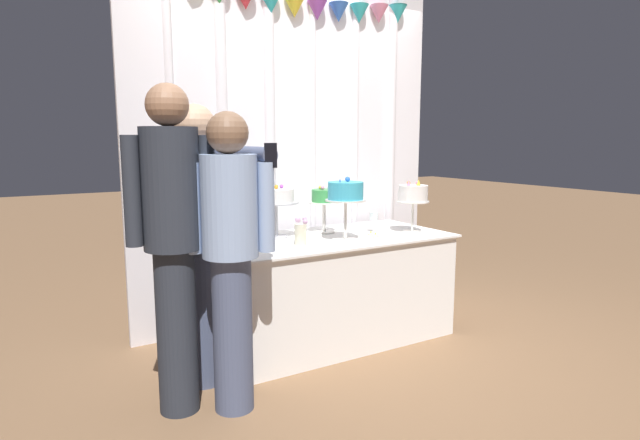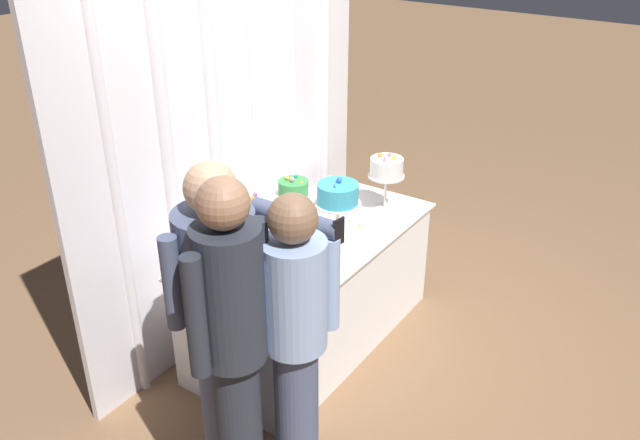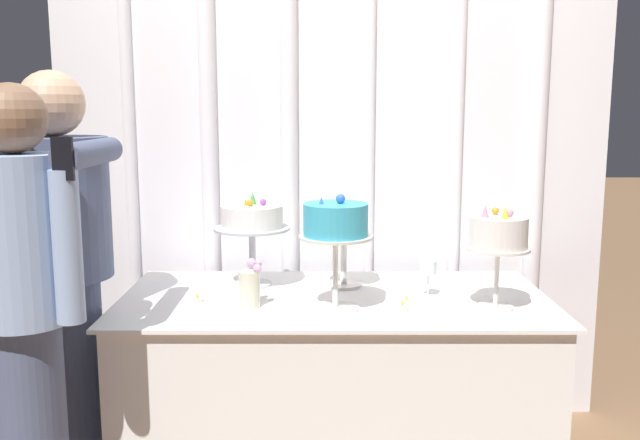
# 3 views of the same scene
# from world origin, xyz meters

# --- Properties ---
(ground_plane) EXTENTS (24.00, 24.00, 0.00)m
(ground_plane) POSITION_xyz_m (0.00, 0.00, 0.00)
(ground_plane) COLOR #846042
(draped_curtain) EXTENTS (2.55, 0.16, 2.73)m
(draped_curtain) POSITION_xyz_m (0.01, 0.66, 1.46)
(draped_curtain) COLOR white
(draped_curtain) RESTS_ON ground_plane
(cake_table) EXTENTS (1.69, 0.84, 0.74)m
(cake_table) POSITION_xyz_m (0.00, 0.10, 0.37)
(cake_table) COLOR white
(cake_table) RESTS_ON ground_plane
(cake_display_leftmost) EXTENTS (0.32, 0.32, 0.39)m
(cake_display_leftmost) POSITION_xyz_m (-0.34, 0.27, 1.02)
(cake_display_leftmost) COLOR #B2B2B7
(cake_display_leftmost) RESTS_ON cake_table
(cake_display_midleft) EXTENTS (0.27, 0.27, 0.43)m
(cake_display_midleft) POSITION_xyz_m (-0.00, -0.08, 1.06)
(cake_display_midleft) COLOR silver
(cake_display_midleft) RESTS_ON cake_table
(cake_display_midright) EXTENTS (0.23, 0.23, 0.34)m
(cake_display_midright) POSITION_xyz_m (0.04, 0.26, 0.98)
(cake_display_midright) COLOR silver
(cake_display_midright) RESTS_ON cake_table
(cake_display_rightmost) EXTENTS (0.23, 0.23, 0.39)m
(cake_display_rightmost) POSITION_xyz_m (0.60, -0.07, 1.02)
(cake_display_rightmost) COLOR silver
(cake_display_rightmost) RESTS_ON cake_table
(wine_glass) EXTENTS (0.06, 0.06, 0.15)m
(wine_glass) POSITION_xyz_m (0.37, 0.10, 0.85)
(wine_glass) COLOR silver
(wine_glass) RESTS_ON cake_table
(flower_vase) EXTENTS (0.09, 0.10, 0.18)m
(flower_vase) POSITION_xyz_m (-0.32, -0.04, 0.82)
(flower_vase) COLOR beige
(flower_vase) RESTS_ON cake_table
(tealight_far_left) EXTENTS (0.05, 0.05, 0.03)m
(tealight_far_left) POSITION_xyz_m (-0.53, 0.02, 0.75)
(tealight_far_left) COLOR beige
(tealight_far_left) RESTS_ON cake_table
(tealight_near_left) EXTENTS (0.05, 0.05, 0.04)m
(tealight_near_left) POSITION_xyz_m (0.25, -0.09, 0.75)
(tealight_near_left) COLOR beige
(tealight_near_left) RESTS_ON cake_table
(tealight_near_right) EXTENTS (0.04, 0.04, 0.03)m
(tealight_near_right) POSITION_xyz_m (0.27, 0.00, 0.75)
(tealight_near_right) COLOR beige
(tealight_near_right) RESTS_ON cake_table
(guest_girl_blue_dress) EXTENTS (0.52, 0.74, 1.61)m
(guest_girl_blue_dress) POSITION_xyz_m (-1.00, -0.09, 0.88)
(guest_girl_blue_dress) COLOR #4C5675
(guest_girl_blue_dress) RESTS_ON ground_plane
(guest_man_pink_jacket) EXTENTS (0.45, 0.30, 1.69)m
(guest_man_pink_jacket) POSITION_xyz_m (-1.22, -0.35, 0.95)
(guest_man_pink_jacket) COLOR #282D38
(guest_man_pink_jacket) RESTS_ON ground_plane
(guest_man_dark_suit) EXTENTS (0.42, 0.38, 1.56)m
(guest_man_dark_suit) POSITION_xyz_m (-0.97, -0.48, 0.87)
(guest_man_dark_suit) COLOR #4C5675
(guest_man_dark_suit) RESTS_ON ground_plane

